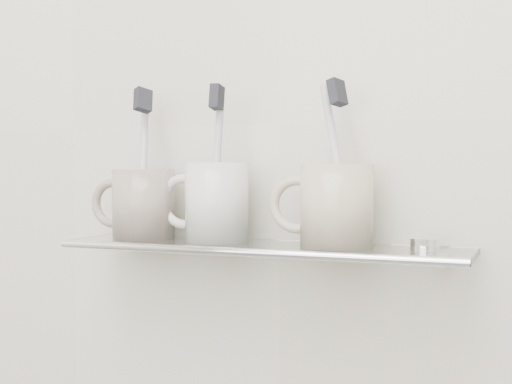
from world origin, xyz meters
The scene contains 18 objects.
wall_back centered at (0.00, 1.10, 1.25)m, with size 2.50×2.50×0.00m, color beige.
shelf_glass centered at (0.00, 1.04, 1.10)m, with size 0.50×0.12×0.01m, color silver.
shelf_rail centered at (0.00, 0.98, 1.10)m, with size 0.01×0.01×0.50m, color silver.
bracket_left centered at (-0.21, 1.09, 1.09)m, with size 0.02×0.02×0.03m, color silver.
bracket_right centered at (0.21, 1.09, 1.09)m, with size 0.02×0.02×0.03m, color silver.
mug_left centered at (-0.17, 1.04, 1.15)m, with size 0.08×0.08×0.09m, color silver.
mug_left_handle centered at (-0.22, 1.04, 1.15)m, with size 0.07×0.07×0.01m, color silver.
toothbrush_left centered at (-0.17, 1.04, 1.20)m, with size 0.01×0.01×0.19m, color silver.
bristles_left centered at (-0.17, 1.04, 1.28)m, with size 0.01×0.02×0.03m, color #212228.
mug_center centered at (-0.06, 1.04, 1.15)m, with size 0.08×0.08×0.10m, color white.
mug_center_handle centered at (-0.11, 1.04, 1.15)m, with size 0.07×0.07×0.01m, color white.
toothbrush_center centered at (-0.06, 1.04, 1.20)m, with size 0.01×0.01×0.19m, color #AEAEB2.
bristles_center centered at (-0.06, 1.04, 1.28)m, with size 0.01×0.02×0.03m, color #212228.
mug_right centered at (0.09, 1.04, 1.15)m, with size 0.09×0.09×0.10m, color silver.
mug_right_handle centered at (0.04, 1.04, 1.15)m, with size 0.07×0.07×0.01m, color silver.
toothbrush_right centered at (0.09, 1.04, 1.20)m, with size 0.01×0.01×0.19m, color silver.
bristles_right centered at (0.09, 1.04, 1.28)m, with size 0.01×0.02×0.03m, color #212228.
chrome_cap centered at (0.20, 1.04, 1.11)m, with size 0.03×0.03×0.01m, color silver.
Camera 1 is at (0.31, 0.23, 1.19)m, focal length 50.00 mm.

